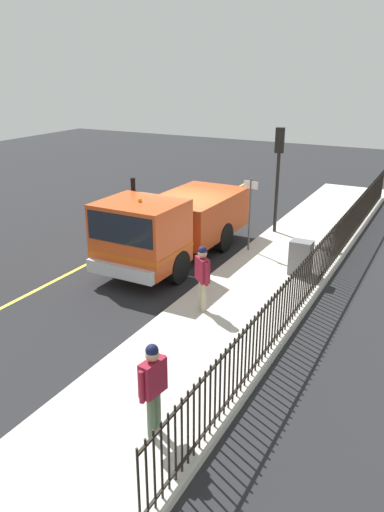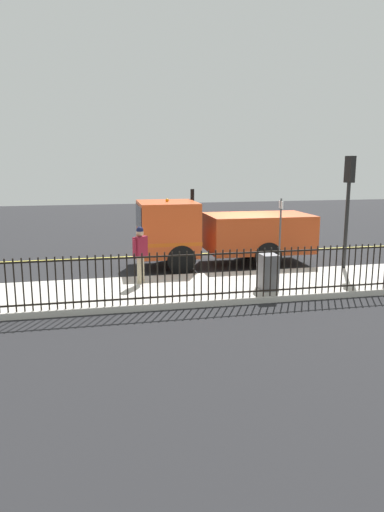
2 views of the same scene
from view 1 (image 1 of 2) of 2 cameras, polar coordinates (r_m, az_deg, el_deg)
ground_plane at (r=16.99m, az=-0.77°, el=0.65°), size 51.56×51.56×0.00m
sidewalk_slab at (r=15.74m, az=9.98°, el=-1.05°), size 3.08×23.44×0.15m
lane_marking at (r=18.03m, az=-6.66°, el=1.72°), size 0.12×21.09×0.01m
work_truck at (r=15.59m, az=-2.49°, el=3.72°), size 2.37×6.35×2.67m
worker_standing at (r=12.17m, az=1.17°, el=-1.78°), size 0.49×0.47×1.67m
pedestrian_distant at (r=8.22m, az=-4.41°, el=-13.79°), size 0.28×0.62×1.68m
iron_fence at (r=15.16m, az=15.18°, el=0.64°), size 0.04×19.96×1.30m
traffic_light_near at (r=18.07m, az=9.72°, el=10.72°), size 0.33×0.26×3.69m
utility_cabinet at (r=14.84m, az=12.12°, el=-0.19°), size 0.61×0.45×1.00m
traffic_cone at (r=16.62m, az=-9.27°, el=1.12°), size 0.47×0.47×0.67m
street_sign at (r=16.25m, az=6.54°, el=5.58°), size 0.50×0.12×2.36m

